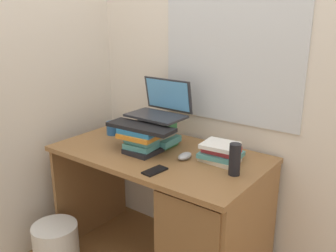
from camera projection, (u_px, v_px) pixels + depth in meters
wall_back at (197, 53)px, 2.34m from camera, size 6.00×0.06×2.60m
wall_left at (67, 51)px, 2.49m from camera, size 0.05×6.00×2.60m
desk at (200, 222)px, 2.10m from camera, size 1.26×0.70×0.75m
book_stack_tall at (157, 132)px, 2.29m from camera, size 0.26×0.19×0.18m
book_stack_keyboard_riser at (141, 140)px, 2.17m from camera, size 0.24×0.20×0.15m
book_stack_side at (221, 152)px, 2.05m from camera, size 0.23×0.20×0.10m
laptop at (161, 107)px, 2.28m from camera, size 0.35×0.25×0.22m
keyboard at (141, 127)px, 2.14m from camera, size 0.43×0.16×0.02m
computer_mouse at (185, 156)px, 2.08m from camera, size 0.06×0.10×0.04m
mug at (113, 128)px, 2.50m from camera, size 0.12×0.08×0.09m
water_bottle at (235, 159)px, 1.87m from camera, size 0.06×0.06×0.17m
cell_phone at (155, 171)px, 1.93m from camera, size 0.08×0.14×0.01m
wastebasket at (56, 247)px, 2.30m from camera, size 0.28×0.28×0.30m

